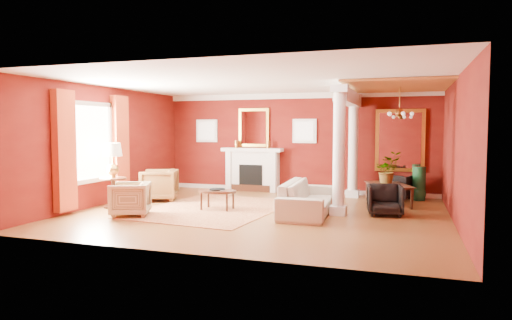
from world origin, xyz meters
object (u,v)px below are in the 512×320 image
(sofa, at_px, (308,192))
(side_table, at_px, (113,164))
(dining_table, at_px, (390,188))
(armchair_leopard, at_px, (159,183))
(coffee_table, at_px, (217,192))
(armchair_stripe, at_px, (130,197))

(sofa, height_order, side_table, side_table)
(dining_table, bearing_deg, armchair_leopard, 81.11)
(armchair_leopard, bearing_deg, sofa, 61.42)
(armchair_leopard, xyz_separation_m, side_table, (-0.49, -1.27, 0.59))
(coffee_table, bearing_deg, side_table, -168.54)
(sofa, xyz_separation_m, side_table, (-4.54, -0.68, 0.56))
(sofa, xyz_separation_m, dining_table, (1.66, 1.80, -0.07))
(armchair_stripe, bearing_deg, coffee_table, 107.13)
(coffee_table, bearing_deg, armchair_leopard, 158.54)
(armchair_stripe, height_order, dining_table, dining_table)
(sofa, relative_size, armchair_leopard, 2.72)
(armchair_stripe, relative_size, coffee_table, 0.89)
(armchair_leopard, height_order, armchair_stripe, armchair_leopard)
(armchair_stripe, distance_m, dining_table, 6.15)
(side_table, bearing_deg, armchair_leopard, 68.96)
(sofa, height_order, armchair_leopard, sofa)
(armchair_leopard, distance_m, coffee_table, 2.12)
(armchair_stripe, bearing_deg, armchair_leopard, 170.12)
(armchair_leopard, relative_size, coffee_table, 1.00)
(armchair_stripe, xyz_separation_m, side_table, (-0.97, 0.76, 0.64))
(coffee_table, distance_m, dining_table, 4.23)
(side_table, bearing_deg, sofa, 8.55)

